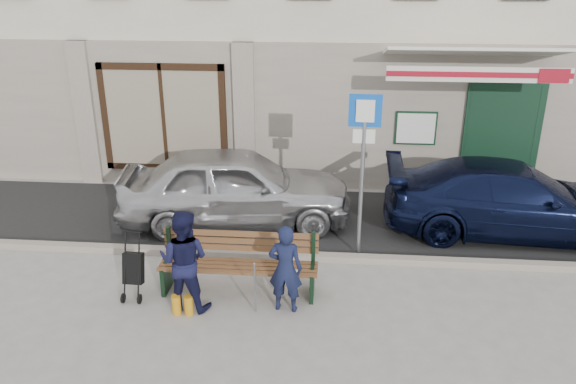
# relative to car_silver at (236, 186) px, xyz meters

# --- Properties ---
(ground) EXTENTS (80.00, 80.00, 0.00)m
(ground) POSITION_rel_car_silver_xyz_m (1.29, -2.92, -0.75)
(ground) COLOR #9E9991
(ground) RESTS_ON ground
(asphalt_lane) EXTENTS (60.00, 3.20, 0.01)m
(asphalt_lane) POSITION_rel_car_silver_xyz_m (1.29, 0.18, -0.75)
(asphalt_lane) COLOR #282828
(asphalt_lane) RESTS_ON ground
(curb) EXTENTS (60.00, 0.18, 0.12)m
(curb) POSITION_rel_car_silver_xyz_m (1.29, -1.42, -0.69)
(curb) COLOR #9E9384
(curb) RESTS_ON ground
(car_silver) EXTENTS (4.60, 2.33, 1.50)m
(car_silver) POSITION_rel_car_silver_xyz_m (0.00, 0.00, 0.00)
(car_silver) COLOR silver
(car_silver) RESTS_ON ground
(car_navy) EXTENTS (4.68, 2.06, 1.34)m
(car_navy) POSITION_rel_car_silver_xyz_m (5.14, 0.01, -0.08)
(car_navy) COLOR black
(car_navy) RESTS_ON ground
(parking_sign) EXTENTS (0.52, 0.08, 2.82)m
(parking_sign) POSITION_rel_car_silver_xyz_m (2.32, -1.16, 1.15)
(parking_sign) COLOR gray
(parking_sign) RESTS_ON ground
(bench) EXTENTS (2.40, 1.17, 0.98)m
(bench) POSITION_rel_car_silver_xyz_m (0.42, -2.51, -0.29)
(bench) COLOR brown
(bench) RESTS_ON ground
(man) EXTENTS (0.51, 0.36, 1.34)m
(man) POSITION_rel_car_silver_xyz_m (1.22, -2.93, -0.08)
(man) COLOR #131936
(man) RESTS_ON ground
(woman) EXTENTS (0.81, 0.67, 1.53)m
(woman) POSITION_rel_car_silver_xyz_m (-0.23, -2.97, 0.01)
(woman) COLOR #121434
(woman) RESTS_ON ground
(stroller) EXTENTS (0.30, 0.42, 1.02)m
(stroller) POSITION_rel_car_silver_xyz_m (-1.08, -2.77, -0.30)
(stroller) COLOR black
(stroller) RESTS_ON ground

